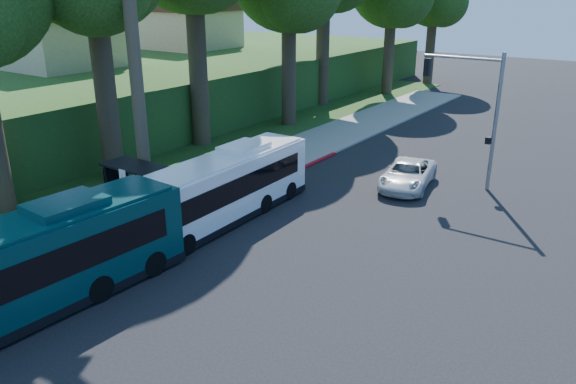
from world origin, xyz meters
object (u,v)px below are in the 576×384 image
Objects in this scene: bus_shelter at (136,179)px; white_bus at (222,188)px; pickup at (408,174)px; teal_bus at (21,269)px.

white_bus is (3.45, 1.91, -0.26)m from bus_shelter.
pickup is (8.45, 10.86, -1.12)m from bus_shelter.
teal_bus is at bearing -91.30° from white_bus.
white_bus reaches higher than bus_shelter.
bus_shelter is at bearing 117.55° from teal_bus.
pickup is at bearing 59.46° from white_bus.
white_bus is at bearing 28.89° from bus_shelter.
teal_bus is (0.01, -9.52, 0.13)m from white_bus.
pickup is at bearing 52.10° from bus_shelter.
bus_shelter reaches higher than pickup.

